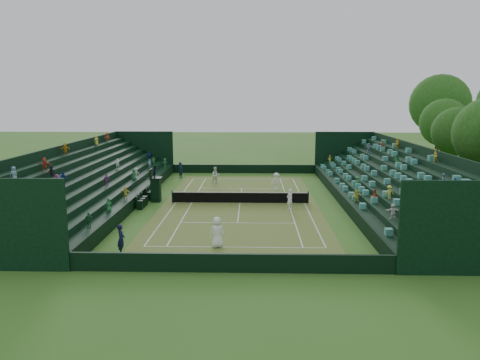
{
  "coord_description": "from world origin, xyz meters",
  "views": [
    {
      "loc": [
        1.07,
        -38.8,
        8.96
      ],
      "look_at": [
        0.0,
        0.0,
        2.0
      ],
      "focal_mm": 35.0,
      "sensor_mm": 36.0,
      "label": 1
    }
  ],
  "objects": [
    {
      "name": "player_near_west",
      "position": [
        -1.04,
        -11.86,
        0.93
      ],
      "size": [
        1.07,
        0.9,
        1.87
      ],
      "primitive_type": "imported",
      "rotation": [
        0.0,
        0.0,
        3.54
      ],
      "color": "white",
      "rests_on": "ground"
    },
    {
      "name": "ground",
      "position": [
        0.0,
        0.0,
        0.0
      ],
      "size": [
        160.0,
        160.0,
        0.0
      ],
      "primitive_type": "plane",
      "color": "#31641F",
      "rests_on": "ground"
    },
    {
      "name": "player_far_east",
      "position": [
        3.36,
        5.75,
        0.85
      ],
      "size": [
        1.24,
        0.94,
        1.7
      ],
      "primitive_type": "imported",
      "rotation": [
        0.0,
        0.0,
        0.31
      ],
      "color": "white",
      "rests_on": "ground"
    },
    {
      "name": "tennis_net",
      "position": [
        0.0,
        0.0,
        0.53
      ],
      "size": [
        11.67,
        0.1,
        1.06
      ],
      "color": "black",
      "rests_on": "ground"
    },
    {
      "name": "line_judge_north",
      "position": [
        -6.92,
        12.33,
        0.88
      ],
      "size": [
        0.56,
        0.73,
        1.76
      ],
      "primitive_type": "imported",
      "rotation": [
        0.0,
        0.0,
        1.33
      ],
      "color": "black",
      "rests_on": "ground"
    },
    {
      "name": "south_grandstand",
      "position": [
        -12.66,
        0.0,
        1.55
      ],
      "size": [
        6.6,
        32.0,
        4.9
      ],
      "color": "black",
      "rests_on": "ground"
    },
    {
      "name": "perimeter_wall_south",
      "position": [
        0.0,
        -15.88,
        0.5
      ],
      "size": [
        17.17,
        0.2,
        1.0
      ],
      "primitive_type": "cube",
      "color": "black",
      "rests_on": "ground"
    },
    {
      "name": "umpire_chair",
      "position": [
        -7.26,
        0.39,
        1.35
      ],
      "size": [
        1.0,
        1.0,
        3.15
      ],
      "color": "black",
      "rests_on": "ground"
    },
    {
      "name": "perimeter_wall_west",
      "position": [
        -8.48,
        0.0,
        0.5
      ],
      "size": [
        0.2,
        31.77,
        1.0
      ],
      "primitive_type": "cube",
      "color": "black",
      "rests_on": "ground"
    },
    {
      "name": "courtside_chairs",
      "position": [
        -7.99,
        0.02,
        0.4
      ],
      "size": [
        0.49,
        5.46,
        1.06
      ],
      "color": "black",
      "rests_on": "ground"
    },
    {
      "name": "court_surface",
      "position": [
        0.0,
        0.0,
        0.01
      ],
      "size": [
        12.97,
        26.77,
        0.01
      ],
      "primitive_type": "cube",
      "color": "#487F2A",
      "rests_on": "ground"
    },
    {
      "name": "player_near_east",
      "position": [
        4.03,
        -2.33,
        0.87
      ],
      "size": [
        0.75,
        0.73,
        1.73
      ],
      "primitive_type": "imported",
      "rotation": [
        0.0,
        0.0,
        3.89
      ],
      "color": "white",
      "rests_on": "ground"
    },
    {
      "name": "perimeter_wall_east",
      "position": [
        8.48,
        0.0,
        0.5
      ],
      "size": [
        0.2,
        31.77,
        1.0
      ],
      "primitive_type": "cube",
      "color": "black",
      "rests_on": "ground"
    },
    {
      "name": "scoreboard_tower",
      "position": [
        17.75,
        16.0,
        3.14
      ],
      "size": [
        2.0,
        1.0,
        3.7
      ],
      "color": "black",
      "rests_on": "ground"
    },
    {
      "name": "north_grandstand",
      "position": [
        12.66,
        0.0,
        1.55
      ],
      "size": [
        6.6,
        32.0,
        4.9
      ],
      "color": "black",
      "rests_on": "ground"
    },
    {
      "name": "tree_row",
      "position": [
        24.09,
        10.52,
        7.06
      ],
      "size": [
        12.43,
        36.61,
        12.03
      ],
      "color": "black",
      "rests_on": "ground"
    },
    {
      "name": "line_judge_south",
      "position": [
        -6.45,
        -13.26,
        0.89
      ],
      "size": [
        0.54,
        0.72,
        1.77
      ],
      "primitive_type": "imported",
      "rotation": [
        0.0,
        0.0,
        1.77
      ],
      "color": "black",
      "rests_on": "ground"
    },
    {
      "name": "perimeter_wall_north",
      "position": [
        0.0,
        15.88,
        0.5
      ],
      "size": [
        17.17,
        0.2,
        1.0
      ],
      "primitive_type": "cube",
      "color": "black",
      "rests_on": "ground"
    },
    {
      "name": "player_far_west",
      "position": [
        -2.79,
        9.01,
        0.87
      ],
      "size": [
        0.99,
        0.86,
        1.74
      ],
      "primitive_type": "imported",
      "rotation": [
        0.0,
        0.0,
        0.26
      ],
      "color": "silver",
      "rests_on": "ground"
    }
  ]
}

